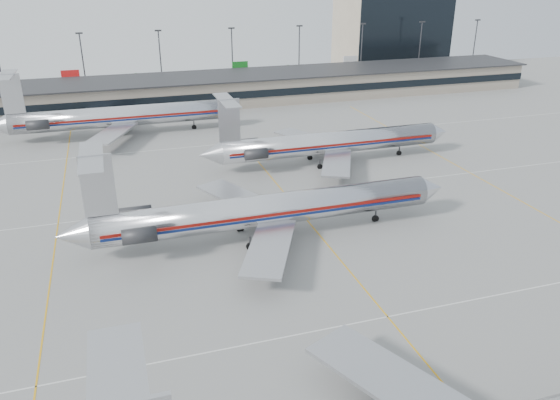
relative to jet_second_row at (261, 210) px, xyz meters
name	(u,v)px	position (x,y,z in m)	size (l,w,h in m)	color
ground	(450,392)	(6.79, -28.74, -3.53)	(260.00, 260.00, 0.00)	gray
apron_markings	(388,317)	(6.79, -18.74, -3.52)	(160.00, 0.15, 0.02)	silver
terminal	(209,90)	(6.79, 69.23, -0.38)	(162.00, 17.00, 6.25)	gray
light_mast_row	(197,57)	(6.79, 83.26, 5.05)	(163.60, 0.40, 15.28)	#38383D
distant_building	(391,26)	(68.79, 99.26, 8.97)	(30.00, 20.00, 25.00)	tan
jet_second_row	(261,210)	(0.00, 0.00, 0.00)	(46.54, 27.40, 12.18)	silver
jet_third_row	(327,143)	(17.17, 22.31, -0.14)	(42.74, 26.29, 11.69)	silver
jet_back_row	(116,116)	(-14.43, 48.59, 0.12)	(46.01, 28.30, 12.58)	silver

